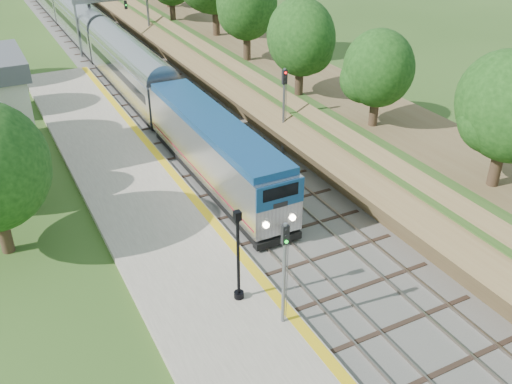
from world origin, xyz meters
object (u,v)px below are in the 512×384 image
signal_gantry (112,10)px  train (66,10)px  signal_platform (284,263)px  lamppost_far (238,261)px  signal_farside (284,102)px

signal_gantry → train: signal_gantry is taller
train → signal_platform: bearing=-92.7°
signal_gantry → signal_platform: bearing=-96.4°
lamppost_far → signal_platform: bearing=-66.1°
train → signal_farside: size_ratio=18.52×
train → signal_platform: 62.57m
signal_gantry → signal_platform: (-5.37, -47.58, -1.23)m
signal_platform → signal_farside: size_ratio=0.83×
signal_farside → signal_platform: bearing=-119.6°
lamppost_far → signal_platform: size_ratio=0.92×
signal_gantry → lamppost_far: size_ratio=1.75×
signal_gantry → train: (-2.47, 14.91, -2.63)m
train → signal_farside: (6.20, -46.50, 1.76)m
signal_gantry → signal_platform: size_ratio=1.61×
signal_platform → signal_farside: 18.40m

